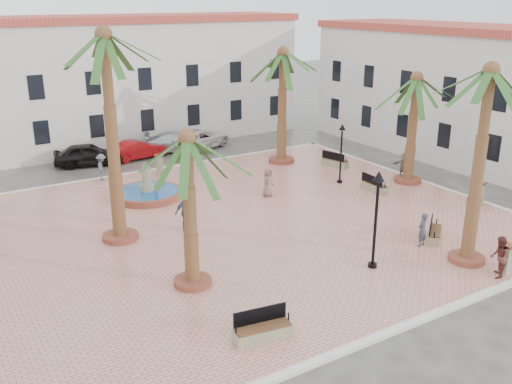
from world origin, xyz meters
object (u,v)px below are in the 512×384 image
Objects in this scene: palm_ne at (283,66)px; cyclist_b at (499,257)px; cyclist_a at (422,230)px; pedestrian_fountain_b at (186,212)px; bollard_e at (480,193)px; pedestrian_north at (102,167)px; fountain at (147,192)px; palm_e at (416,92)px; bench_s at (263,331)px; car_black at (89,154)px; palm_nw at (105,58)px; palm_s at (488,92)px; bench_e at (374,186)px; car_white at (200,139)px; lamppost_s at (377,203)px; palm_sw at (188,159)px; pedestrian_east at (403,165)px; car_silver at (179,142)px; lamppost_e at (342,143)px; car_red at (137,150)px; bollard_se at (506,259)px; bench_se at (435,234)px; bollard_n at (160,165)px; bench_ne at (335,162)px; pedestrian_fountain_a at (268,182)px.

palm_ne is 19.39m from cyclist_b.
cyclist_a is 10.90m from pedestrian_fountain_b.
cyclist_a reaches higher than bollard_e.
fountain is at bearing -145.57° from pedestrian_north.
bench_s is (-16.50, -9.50, -5.15)m from palm_e.
bollard_e is at bearing -126.11° from car_black.
fountain is 9.87m from palm_nw.
palm_s is 11.73m from bench_e.
car_white is at bearing 76.92° from bench_s.
car_black is at bearing 104.08° from lamppost_s.
palm_sw is 0.80× the size of palm_ne.
cyclist_b is at bearing 1.99° from bench_s.
pedestrian_north is at bearing 92.61° from pedestrian_fountain_b.
car_silver is (-8.88, 13.68, -0.23)m from pedestrian_east.
bench_e is at bearing 43.35° from bench_s.
bench_s is 0.49× the size of lamppost_s.
lamppost_e reaches higher than pedestrian_fountain_b.
car_red is (-5.86, 23.24, -6.64)m from palm_s.
bollard_se is 8.41m from bollard_e.
car_white is (-7.16, 19.34, -0.07)m from bollard_e.
pedestrian_east is (0.34, 0.76, -4.66)m from palm_e.
palm_s is (10.80, -4.27, 2.06)m from palm_sw.
pedestrian_east is (-0.00, 5.63, 0.14)m from bollard_e.
palm_ne is at bearing -169.73° from pedestrian_east.
pedestrian_north is 0.37× the size of car_black.
bench_se is 5.17m from lamppost_s.
pedestrian_north is (-15.64, 10.05, -4.62)m from palm_e.
bollard_n reaches higher than bench_se.
car_white reaches higher than bench_se.
bench_s reaches higher than bench_ne.
palm_s is 13.37m from pedestrian_east.
bench_ne is at bearing 53.10° from bench_s.
cyclist_b is (-2.14, -18.46, -5.54)m from palm_ne.
cyclist_b is 0.35× the size of car_silver.
car_red is (-11.85, 14.09, -4.94)m from palm_e.
car_red is at bearing 85.14° from bollard_n.
pedestrian_north is (-9.96, 20.80, 0.16)m from bollard_se.
car_white is at bearing -102.34° from cyclist_a.
palm_e reaches higher than car_white.
cyclist_b is at bearing 81.38° from cyclist_a.
fountain is 2.14× the size of bench_e.
cyclist_b is at bearing -137.82° from bollard_e.
car_black is (-13.65, 9.23, 0.34)m from bench_ne.
pedestrian_east is 0.32× the size of car_silver.
car_red is (-2.06, 21.56, -2.32)m from lamppost_s.
palm_sw is 12.57m from bench_se.
bench_ne is at bearing -90.62° from pedestrian_north.
cyclist_b is 13.82m from pedestrian_fountain_b.
cyclist_b reaches higher than pedestrian_fountain_a.
bench_s is 10.35m from cyclist_a.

